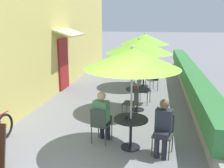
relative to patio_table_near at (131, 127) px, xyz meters
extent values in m
cube|color=#E0CC6B|center=(-3.46, 5.26, 1.59)|extent=(0.24, 13.90, 4.20)
cube|color=maroon|center=(-3.30, 4.57, 0.54)|extent=(0.08, 0.96, 2.10)
cube|color=beige|center=(-2.99, 4.57, 1.84)|extent=(0.78, 1.80, 0.30)
cube|color=gray|center=(1.84, 5.16, -0.29)|extent=(0.44, 12.90, 0.45)
cube|color=#387A3D|center=(1.84, 5.16, 0.22)|extent=(0.60, 12.26, 0.56)
cylinder|color=black|center=(0.00, 0.00, -0.50)|extent=(0.44, 0.44, 0.02)
cylinder|color=black|center=(0.00, 0.00, -0.16)|extent=(0.06, 0.06, 0.69)
cylinder|color=black|center=(0.00, 0.00, 0.18)|extent=(0.77, 0.77, 0.02)
cylinder|color=#B7B7BC|center=(0.00, 0.00, 0.60)|extent=(0.04, 0.04, 2.22)
cone|color=#8CD138|center=(0.00, 0.00, 1.55)|extent=(2.05, 2.05, 0.43)
sphere|color=#B7B7BC|center=(0.00, 0.00, 1.77)|extent=(0.07, 0.07, 0.07)
cube|color=#384238|center=(-0.70, 0.17, -0.06)|extent=(0.48, 0.48, 0.04)
cube|color=#384238|center=(-0.75, -0.01, 0.15)|extent=(0.38, 0.12, 0.42)
cylinder|color=#384238|center=(-0.49, 0.30, -0.29)|extent=(0.02, 0.02, 0.45)
cylinder|color=#384238|center=(-0.84, 0.38, -0.29)|extent=(0.02, 0.02, 0.45)
cylinder|color=#384238|center=(-0.57, -0.05, -0.29)|extent=(0.02, 0.02, 0.45)
cylinder|color=#384238|center=(-0.92, 0.03, -0.29)|extent=(0.02, 0.02, 0.45)
cylinder|color=#23232D|center=(-0.58, 0.32, -0.28)|extent=(0.11, 0.11, 0.47)
cylinder|color=#23232D|center=(-0.74, 0.36, -0.28)|extent=(0.11, 0.11, 0.47)
cube|color=#23232D|center=(-0.68, 0.25, 0.02)|extent=(0.38, 0.42, 0.12)
cube|color=#4C8456|center=(-0.71, 0.15, 0.27)|extent=(0.38, 0.29, 0.50)
sphere|color=tan|center=(-0.70, 0.17, 0.64)|extent=(0.20, 0.20, 0.20)
cube|color=#384238|center=(0.70, -0.17, -0.06)|extent=(0.48, 0.48, 0.04)
cube|color=#384238|center=(0.75, 0.01, 0.15)|extent=(0.38, 0.12, 0.42)
cylinder|color=#384238|center=(0.49, -0.30, -0.29)|extent=(0.02, 0.02, 0.45)
cylinder|color=#384238|center=(0.84, -0.38, -0.29)|extent=(0.02, 0.02, 0.45)
cylinder|color=#384238|center=(0.57, 0.05, -0.29)|extent=(0.02, 0.02, 0.45)
cylinder|color=#384238|center=(0.92, -0.03, -0.29)|extent=(0.02, 0.02, 0.45)
cylinder|color=#23232D|center=(0.58, -0.32, -0.28)|extent=(0.11, 0.11, 0.47)
cylinder|color=#23232D|center=(0.74, -0.36, -0.28)|extent=(0.11, 0.11, 0.47)
cube|color=#23232D|center=(0.68, -0.25, 0.02)|extent=(0.38, 0.42, 0.12)
cube|color=#282D38|center=(0.71, -0.15, 0.27)|extent=(0.38, 0.29, 0.50)
sphere|color=brown|center=(0.70, -0.17, 0.64)|extent=(0.20, 0.20, 0.20)
cylinder|color=#232328|center=(-0.10, 0.01, 0.24)|extent=(0.07, 0.07, 0.09)
cylinder|color=black|center=(-0.05, 2.50, -0.50)|extent=(0.44, 0.44, 0.02)
cylinder|color=black|center=(-0.05, 2.50, -0.16)|extent=(0.06, 0.06, 0.69)
cylinder|color=black|center=(-0.05, 2.50, 0.18)|extent=(0.77, 0.77, 0.02)
cylinder|color=#B7B7BC|center=(-0.05, 2.50, 0.60)|extent=(0.04, 0.04, 2.22)
cone|color=#8CD138|center=(-0.05, 2.50, 1.55)|extent=(2.05, 2.05, 0.43)
sphere|color=#B7B7BC|center=(-0.05, 2.50, 1.77)|extent=(0.07, 0.07, 0.07)
cube|color=#384238|center=(-0.21, 1.80, -0.06)|extent=(0.48, 0.48, 0.04)
cube|color=#384238|center=(-0.03, 1.76, 0.15)|extent=(0.11, 0.38, 0.42)
cylinder|color=#384238|center=(-0.34, 2.01, -0.29)|extent=(0.02, 0.02, 0.45)
cylinder|color=#384238|center=(-0.42, 1.66, -0.29)|extent=(0.02, 0.02, 0.45)
cylinder|color=#384238|center=(0.01, 1.93, -0.29)|extent=(0.02, 0.02, 0.45)
cylinder|color=#384238|center=(-0.07, 1.58, -0.29)|extent=(0.02, 0.02, 0.45)
cube|color=#384238|center=(0.12, 3.21, -0.06)|extent=(0.48, 0.48, 0.04)
cube|color=#384238|center=(-0.07, 3.25, 0.15)|extent=(0.11, 0.38, 0.42)
cylinder|color=#384238|center=(0.25, 2.99, -0.29)|extent=(0.02, 0.02, 0.45)
cylinder|color=#384238|center=(0.33, 3.34, -0.29)|extent=(0.02, 0.02, 0.45)
cylinder|color=#384238|center=(-0.10, 3.07, -0.29)|extent=(0.02, 0.02, 0.45)
cylinder|color=#384238|center=(-0.02, 3.42, -0.29)|extent=(0.02, 0.02, 0.45)
cylinder|color=#B73D3D|center=(-0.11, 2.44, 0.24)|extent=(0.07, 0.07, 0.09)
cylinder|color=black|center=(-0.03, 5.56, -0.50)|extent=(0.44, 0.44, 0.02)
cylinder|color=black|center=(-0.03, 5.56, -0.16)|extent=(0.06, 0.06, 0.69)
cylinder|color=black|center=(-0.03, 5.56, 0.18)|extent=(0.77, 0.77, 0.02)
cylinder|color=#B7B7BC|center=(-0.03, 5.56, 0.60)|extent=(0.04, 0.04, 2.22)
cone|color=#8CD138|center=(-0.03, 5.56, 1.55)|extent=(2.05, 2.05, 0.43)
sphere|color=#B7B7BC|center=(-0.03, 5.56, 1.77)|extent=(0.07, 0.07, 0.07)
cube|color=#384238|center=(0.35, 4.94, -0.06)|extent=(0.55, 0.55, 0.04)
cube|color=#384238|center=(0.51, 5.04, 0.15)|extent=(0.22, 0.34, 0.42)
cylinder|color=#384238|center=(0.10, 5.00, -0.29)|extent=(0.02, 0.02, 0.45)
cylinder|color=#384238|center=(0.29, 4.69, -0.29)|extent=(0.02, 0.02, 0.45)
cylinder|color=#384238|center=(0.41, 5.19, -0.29)|extent=(0.02, 0.02, 0.45)
cylinder|color=#384238|center=(0.59, 4.88, -0.29)|extent=(0.02, 0.02, 0.45)
cube|color=#384238|center=(-0.40, 6.18, -0.06)|extent=(0.55, 0.55, 0.04)
cube|color=#384238|center=(-0.56, 6.08, 0.15)|extent=(0.22, 0.34, 0.42)
cylinder|color=#384238|center=(-0.15, 6.12, -0.29)|extent=(0.02, 0.02, 0.45)
cylinder|color=#384238|center=(-0.34, 6.42, -0.29)|extent=(0.02, 0.02, 0.45)
cylinder|color=#384238|center=(-0.46, 5.93, -0.29)|extent=(0.02, 0.02, 0.45)
cylinder|color=#384238|center=(-0.65, 6.24, -0.29)|extent=(0.02, 0.02, 0.45)
cylinder|color=white|center=(-0.06, 5.47, 0.24)|extent=(0.07, 0.07, 0.09)
torus|color=black|center=(-3.07, -0.08, -0.19)|extent=(0.10, 0.63, 0.63)
cylinder|color=#B21E1E|center=(-3.08, -0.13, 0.14)|extent=(0.06, 0.46, 0.03)
camera|label=1|loc=(0.50, -5.15, 2.31)|focal=40.00mm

